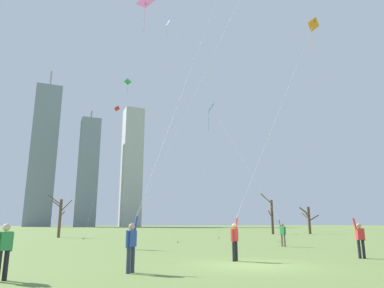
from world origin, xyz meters
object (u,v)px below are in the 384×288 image
Objects in this scene: kite_flyer_far_back_purple at (165,149)px; distant_kite_drifting_right_green at (135,105)px; distant_kite_low_near_trees_blue at (171,36)px; kite_flyer_foreground_right_orange at (258,175)px; bystander_strolling_midfield at (4,249)px; bare_tree_leftmost at (309,219)px; kite_flyer_midfield_right_teal at (263,198)px; kite_flyer_midfield_center_pink at (316,190)px; bare_tree_center at (60,216)px; distant_kite_high_overhead_red at (113,124)px; bare_tree_left_of_center at (272,215)px; kite_flyer_foreground_left_white at (156,186)px.

distant_kite_drifting_right_green is (2.50, 16.35, 7.54)m from kite_flyer_far_back_purple.
distant_kite_low_near_trees_blue is at bearing 70.44° from kite_flyer_far_back_purple.
kite_flyer_foreground_right_orange is 10.94× the size of bystander_strolling_midfield.
kite_flyer_midfield_right_teal is at bearing -137.63° from bare_tree_leftmost.
kite_flyer_foreground_right_orange is 1.24× the size of kite_flyer_midfield_center_pink.
kite_flyer_midfield_center_pink is 31.78m from bare_tree_center.
kite_flyer_midfield_center_pink is 38.61m from bare_tree_leftmost.
kite_flyer_far_back_purple reaches higher than bare_tree_leftmost.
kite_flyer_foreground_right_orange is 1.12× the size of distant_kite_high_overhead_red.
bare_tree_leftmost is (30.59, 1.86, -11.05)m from distant_kite_high_overhead_red.
bystander_strolling_midfield is 32.32m from distant_kite_high_overhead_red.
bare_tree_left_of_center is 29.84m from bare_tree_center.
kite_flyer_foreground_right_orange is at bearing -53.61° from kite_flyer_foreground_left_white.
kite_flyer_foreground_right_orange is 6.51m from kite_flyer_foreground_left_white.
kite_flyer_foreground_right_orange is 3.63× the size of bare_tree_center.
bare_tree_leftmost is (31.33, 22.48, -1.61)m from kite_flyer_foreground_left_white.
bare_tree_center reaches higher than bare_tree_leftmost.
distant_kite_low_near_trees_blue is at bearing 68.66° from kite_flyer_foreground_left_white.
bystander_strolling_midfield is at bearing -95.05° from bare_tree_center.
bare_tree_leftmost is at bearing 41.81° from kite_flyer_far_back_purple.
distant_kite_drifting_right_green is (7.75, 17.37, 11.17)m from bystander_strolling_midfield.
kite_flyer_midfield_center_pink is 0.49× the size of distant_kite_low_near_trees_blue.
kite_flyer_midfield_right_teal is 2.16× the size of bare_tree_left_of_center.
bare_tree_center is at bearing 106.03° from kite_flyer_foreground_right_orange.
distant_kite_high_overhead_red reaches higher than kite_flyer_midfield_center_pink.
kite_flyer_foreground_right_orange is 27.63m from distant_kite_high_overhead_red.
kite_flyer_far_back_purple is 41.40m from bare_tree_left_of_center.
bare_tree_leftmost is at bearing 49.31° from kite_flyer_midfield_center_pink.
distant_kite_drifting_right_green is at bearing 81.30° from kite_flyer_far_back_purple.
kite_flyer_far_back_purple is at bearing -85.35° from bare_tree_center.
distant_kite_high_overhead_red reaches higher than bystander_strolling_midfield.
kite_flyer_midfield_center_pink is 9.19m from kite_flyer_foreground_left_white.
kite_flyer_foreground_right_orange is 2.89m from kite_flyer_midfield_center_pink.
kite_flyer_foreground_left_white is (-9.30, -2.38, 0.30)m from kite_flyer_midfield_right_teal.
kite_flyer_foreground_left_white is 31.31m from distant_kite_low_near_trees_blue.
kite_flyer_far_back_purple is 8.12m from kite_flyer_midfield_center_pink.
distant_kite_high_overhead_red reaches higher than kite_flyer_foreground_left_white.
bare_tree_leftmost is (25.17, 29.27, -1.02)m from kite_flyer_midfield_center_pink.
bare_tree_center is at bearing 178.84° from bare_tree_leftmost.
kite_flyer_midfield_center_pink reaches higher than bare_tree_leftmost.
kite_flyer_foreground_left_white is 38.60m from bare_tree_leftmost.
kite_flyer_foreground_right_orange is at bearing -98.96° from distant_kite_low_near_trees_blue.
bare_tree_left_of_center is 1.24× the size of bare_tree_center.
kite_flyer_far_back_purple is at bearing -139.34° from kite_flyer_midfield_right_teal.
kite_flyer_far_back_purple is 36.36m from distant_kite_low_near_trees_blue.
kite_flyer_foreground_right_orange is 4.39× the size of bare_tree_leftmost.
distant_kite_low_near_trees_blue is (1.69, 26.89, 23.28)m from kite_flyer_midfield_center_pink.
bystander_strolling_midfield is (-7.09, -8.20, -2.92)m from kite_flyer_foreground_left_white.
kite_flyer_foreground_left_white reaches higher than bare_tree_leftmost.
kite_flyer_midfield_center_pink is 2.92× the size of bare_tree_center.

